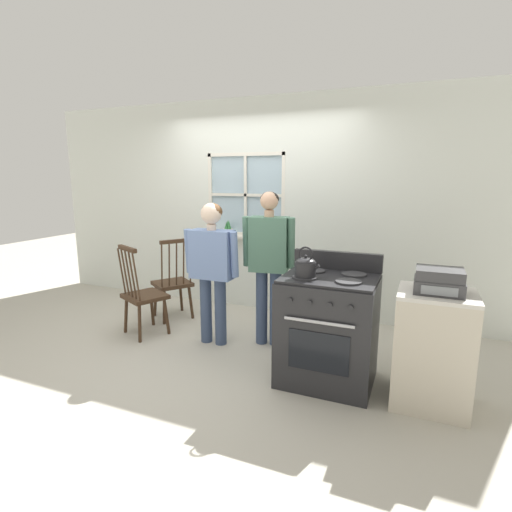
{
  "coord_description": "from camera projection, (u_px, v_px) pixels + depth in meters",
  "views": [
    {
      "loc": [
        1.94,
        -3.37,
        1.74
      ],
      "look_at": [
        0.52,
        0.01,
        1.0
      ],
      "focal_mm": 28.0,
      "sensor_mm": 36.0,
      "label": 1
    }
  ],
  "objects": [
    {
      "name": "stereo",
      "position": [
        439.0,
        281.0,
        2.9
      ],
      "size": [
        0.34,
        0.29,
        0.18
      ],
      "color": "#38383A",
      "rests_on": "side_counter"
    },
    {
      "name": "person_elderly_left",
      "position": [
        212.0,
        259.0,
        4.07
      ],
      "size": [
        0.6,
        0.23,
        1.47
      ],
      "rotation": [
        0.0,
        0.0,
        0.01
      ],
      "color": "#384766",
      "rests_on": "ground_plane"
    },
    {
      "name": "kettle",
      "position": [
        305.0,
        266.0,
        3.21
      ],
      "size": [
        0.21,
        0.17,
        0.25
      ],
      "color": "black",
      "rests_on": "stove"
    },
    {
      "name": "ground_plane",
      "position": [
        209.0,
        347.0,
        4.13
      ],
      "size": [
        16.0,
        16.0,
        0.0
      ],
      "primitive_type": "plane",
      "color": "#B2AD9E"
    },
    {
      "name": "stove",
      "position": [
        328.0,
        328.0,
        3.37
      ],
      "size": [
        0.78,
        0.68,
        1.08
      ],
      "color": "#232326",
      "rests_on": "ground_plane"
    },
    {
      "name": "potted_plant",
      "position": [
        228.0,
        230.0,
        5.27
      ],
      "size": [
        0.14,
        0.14,
        0.22
      ],
      "color": "beige",
      "rests_on": "wall_back"
    },
    {
      "name": "chair_by_window",
      "position": [
        143.0,
        296.0,
        4.39
      ],
      "size": [
        0.55,
        0.54,
        1.01
      ],
      "rotation": [
        0.0,
        0.0,
        2.7
      ],
      "color": "#3D2819",
      "rests_on": "ground_plane"
    },
    {
      "name": "chair_near_wall",
      "position": [
        173.0,
        283.0,
        4.9
      ],
      "size": [
        0.57,
        0.57,
        1.01
      ],
      "rotation": [
        0.0,
        0.0,
        -2.18
      ],
      "color": "#3D2819",
      "rests_on": "ground_plane"
    },
    {
      "name": "side_counter",
      "position": [
        433.0,
        349.0,
        3.02
      ],
      "size": [
        0.55,
        0.5,
        0.9
      ],
      "color": "beige",
      "rests_on": "ground_plane"
    },
    {
      "name": "wall_back",
      "position": [
        261.0,
        207.0,
        5.13
      ],
      "size": [
        6.4,
        0.16,
        2.7
      ],
      "color": "silver",
      "rests_on": "ground_plane"
    },
    {
      "name": "person_teen_center",
      "position": [
        269.0,
        256.0,
        4.04
      ],
      "size": [
        0.54,
        0.27,
        1.59
      ],
      "rotation": [
        0.0,
        0.0,
        0.15
      ],
      "color": "#384766",
      "rests_on": "ground_plane"
    }
  ]
}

